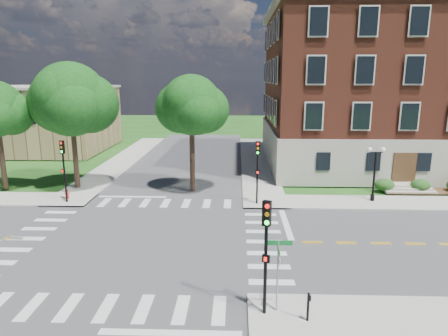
{
  "coord_description": "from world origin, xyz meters",
  "views": [
    {
      "loc": [
        5.5,
        -22.16,
        9.55
      ],
      "look_at": [
        4.58,
        5.66,
        3.2
      ],
      "focal_mm": 32.0,
      "sensor_mm": 36.0,
      "label": 1
    }
  ],
  "objects_px": {
    "traffic_signal_ne": "(257,164)",
    "street_sign_pole": "(278,262)",
    "traffic_signal_se": "(266,243)",
    "twin_lamp_west": "(375,171)",
    "push_button_post": "(308,305)",
    "traffic_signal_nw": "(63,163)",
    "fire_hydrant": "(67,194)"
  },
  "relations": [
    {
      "from": "fire_hydrant",
      "to": "traffic_signal_ne",
      "type": "bearing_deg",
      "value": -3.26
    },
    {
      "from": "traffic_signal_se",
      "to": "push_button_post",
      "type": "height_order",
      "value": "traffic_signal_se"
    },
    {
      "from": "street_sign_pole",
      "to": "fire_hydrant",
      "type": "relative_size",
      "value": 4.13
    },
    {
      "from": "traffic_signal_nw",
      "to": "twin_lamp_west",
      "type": "relative_size",
      "value": 1.13
    },
    {
      "from": "traffic_signal_ne",
      "to": "traffic_signal_nw",
      "type": "xyz_separation_m",
      "value": [
        -14.69,
        -0.07,
        0.0
      ]
    },
    {
      "from": "push_button_post",
      "to": "twin_lamp_west",
      "type": "bearing_deg",
      "value": 64.2
    },
    {
      "from": "street_sign_pole",
      "to": "push_button_post",
      "type": "xyz_separation_m",
      "value": [
        1.15,
        -0.69,
        -1.51
      ]
    },
    {
      "from": "traffic_signal_nw",
      "to": "push_button_post",
      "type": "xyz_separation_m",
      "value": [
        15.99,
        -14.97,
        -2.39
      ]
    },
    {
      "from": "twin_lamp_west",
      "to": "traffic_signal_ne",
      "type": "bearing_deg",
      "value": -173.45
    },
    {
      "from": "traffic_signal_se",
      "to": "twin_lamp_west",
      "type": "relative_size",
      "value": 1.13
    },
    {
      "from": "traffic_signal_ne",
      "to": "twin_lamp_west",
      "type": "bearing_deg",
      "value": 6.55
    },
    {
      "from": "traffic_signal_ne",
      "to": "street_sign_pole",
      "type": "relative_size",
      "value": 1.55
    },
    {
      "from": "traffic_signal_nw",
      "to": "street_sign_pole",
      "type": "height_order",
      "value": "traffic_signal_nw"
    },
    {
      "from": "traffic_signal_se",
      "to": "push_button_post",
      "type": "bearing_deg",
      "value": -15.73
    },
    {
      "from": "push_button_post",
      "to": "fire_hydrant",
      "type": "distance_m",
      "value": 22.81
    },
    {
      "from": "traffic_signal_ne",
      "to": "street_sign_pole",
      "type": "distance_m",
      "value": 14.37
    },
    {
      "from": "street_sign_pole",
      "to": "fire_hydrant",
      "type": "height_order",
      "value": "street_sign_pole"
    },
    {
      "from": "twin_lamp_west",
      "to": "push_button_post",
      "type": "height_order",
      "value": "twin_lamp_west"
    },
    {
      "from": "traffic_signal_ne",
      "to": "fire_hydrant",
      "type": "bearing_deg",
      "value": 176.74
    },
    {
      "from": "push_button_post",
      "to": "street_sign_pole",
      "type": "bearing_deg",
      "value": 149.05
    },
    {
      "from": "street_sign_pole",
      "to": "push_button_post",
      "type": "relative_size",
      "value": 2.58
    },
    {
      "from": "twin_lamp_west",
      "to": "street_sign_pole",
      "type": "distance_m",
      "value": 17.79
    },
    {
      "from": "traffic_signal_ne",
      "to": "fire_hydrant",
      "type": "distance_m",
      "value": 15.32
    },
    {
      "from": "twin_lamp_west",
      "to": "push_button_post",
      "type": "distance_m",
      "value": 17.94
    },
    {
      "from": "traffic_signal_nw",
      "to": "traffic_signal_se",
      "type": "bearing_deg",
      "value": -45.35
    },
    {
      "from": "traffic_signal_ne",
      "to": "traffic_signal_nw",
      "type": "height_order",
      "value": "same"
    },
    {
      "from": "traffic_signal_nw",
      "to": "fire_hydrant",
      "type": "height_order",
      "value": "traffic_signal_nw"
    },
    {
      "from": "traffic_signal_nw",
      "to": "traffic_signal_ne",
      "type": "bearing_deg",
      "value": 0.28
    },
    {
      "from": "traffic_signal_ne",
      "to": "fire_hydrant",
      "type": "height_order",
      "value": "traffic_signal_ne"
    },
    {
      "from": "traffic_signal_ne",
      "to": "push_button_post",
      "type": "height_order",
      "value": "traffic_signal_ne"
    },
    {
      "from": "traffic_signal_se",
      "to": "twin_lamp_west",
      "type": "xyz_separation_m",
      "value": [
        9.45,
        15.61,
        -0.66
      ]
    },
    {
      "from": "traffic_signal_se",
      "to": "push_button_post",
      "type": "xyz_separation_m",
      "value": [
        1.68,
        -0.47,
        -2.39
      ]
    }
  ]
}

